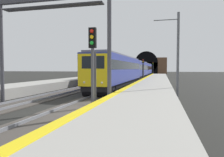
{
  "coord_description": "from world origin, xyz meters",
  "views": [
    {
      "loc": [
        -11.76,
        -5.42,
        2.56
      ],
      "look_at": [
        9.69,
        -0.16,
        1.5
      ],
      "focal_mm": 33.32,
      "sensor_mm": 36.0,
      "label": 1
    }
  ],
  "objects_px": {
    "train_adjacent_platform": "(125,70)",
    "railway_signal_far": "(153,67)",
    "railway_signal_near": "(93,63)",
    "railway_signal_mid": "(143,68)",
    "train_main_approaching": "(137,69)",
    "catenary_mast_near": "(177,54)",
    "overhead_signal_gantry": "(51,23)"
  },
  "relations": [
    {
      "from": "train_main_approaching",
      "to": "railway_signal_mid",
      "type": "xyz_separation_m",
      "value": [
        -6.39,
        -1.85,
        0.21
      ]
    },
    {
      "from": "train_main_approaching",
      "to": "train_adjacent_platform",
      "type": "relative_size",
      "value": 1.02
    },
    {
      "from": "railway_signal_far",
      "to": "overhead_signal_gantry",
      "type": "bearing_deg",
      "value": -3.69
    },
    {
      "from": "train_adjacent_platform",
      "to": "railway_signal_far",
      "type": "xyz_separation_m",
      "value": [
        22.52,
        -6.53,
        0.79
      ]
    },
    {
      "from": "train_main_approaching",
      "to": "catenary_mast_near",
      "type": "height_order",
      "value": "catenary_mast_near"
    },
    {
      "from": "railway_signal_near",
      "to": "overhead_signal_gantry",
      "type": "distance_m",
      "value": 6.03
    },
    {
      "from": "train_adjacent_platform",
      "to": "train_main_approaching",
      "type": "bearing_deg",
      "value": 21.88
    },
    {
      "from": "overhead_signal_gantry",
      "to": "catenary_mast_near",
      "type": "height_order",
      "value": "overhead_signal_gantry"
    },
    {
      "from": "railway_signal_near",
      "to": "railway_signal_mid",
      "type": "distance_m",
      "value": 28.35
    },
    {
      "from": "railway_signal_far",
      "to": "overhead_signal_gantry",
      "type": "relative_size",
      "value": 0.57
    },
    {
      "from": "overhead_signal_gantry",
      "to": "catenary_mast_near",
      "type": "bearing_deg",
      "value": -59.13
    },
    {
      "from": "train_adjacent_platform",
      "to": "railway_signal_mid",
      "type": "xyz_separation_m",
      "value": [
        -17.29,
        -6.53,
        0.3
      ]
    },
    {
      "from": "railway_signal_mid",
      "to": "catenary_mast_near",
      "type": "distance_m",
      "value": 20.41
    },
    {
      "from": "train_main_approaching",
      "to": "railway_signal_near",
      "type": "distance_m",
      "value": 34.79
    },
    {
      "from": "railway_signal_near",
      "to": "railway_signal_mid",
      "type": "height_order",
      "value": "railway_signal_near"
    },
    {
      "from": "train_main_approaching",
      "to": "railway_signal_far",
      "type": "xyz_separation_m",
      "value": [
        33.41,
        -1.85,
        0.71
      ]
    },
    {
      "from": "catenary_mast_near",
      "to": "overhead_signal_gantry",
      "type": "bearing_deg",
      "value": 120.87
    },
    {
      "from": "train_adjacent_platform",
      "to": "catenary_mast_near",
      "type": "distance_m",
      "value": 38.8
    },
    {
      "from": "railway_signal_near",
      "to": "railway_signal_mid",
      "type": "relative_size",
      "value": 1.08
    },
    {
      "from": "train_main_approaching",
      "to": "overhead_signal_gantry",
      "type": "relative_size",
      "value": 6.47
    },
    {
      "from": "train_main_approaching",
      "to": "railway_signal_mid",
      "type": "height_order",
      "value": "railway_signal_mid"
    },
    {
      "from": "train_main_approaching",
      "to": "railway_signal_far",
      "type": "height_order",
      "value": "railway_signal_far"
    },
    {
      "from": "railway_signal_far",
      "to": "catenary_mast_near",
      "type": "bearing_deg",
      "value": 4.58
    },
    {
      "from": "train_adjacent_platform",
      "to": "railway_signal_far",
      "type": "bearing_deg",
      "value": 162.46
    },
    {
      "from": "catenary_mast_near",
      "to": "railway_signal_near",
      "type": "bearing_deg",
      "value": 150.79
    },
    {
      "from": "catenary_mast_near",
      "to": "train_main_approaching",
      "type": "bearing_deg",
      "value": 14.2
    },
    {
      "from": "train_main_approaching",
      "to": "catenary_mast_near",
      "type": "relative_size",
      "value": 7.72
    },
    {
      "from": "railway_signal_near",
      "to": "railway_signal_far",
      "type": "height_order",
      "value": "railway_signal_far"
    },
    {
      "from": "railway_signal_mid",
      "to": "railway_signal_near",
      "type": "bearing_deg",
      "value": 0.0
    },
    {
      "from": "train_main_approaching",
      "to": "catenary_mast_near",
      "type": "xyz_separation_m",
      "value": [
        -26.19,
        -6.63,
        1.44
      ]
    },
    {
      "from": "railway_signal_mid",
      "to": "railway_signal_far",
      "type": "relative_size",
      "value": 0.85
    },
    {
      "from": "train_main_approaching",
      "to": "overhead_signal_gantry",
      "type": "bearing_deg",
      "value": -2.81
    }
  ]
}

